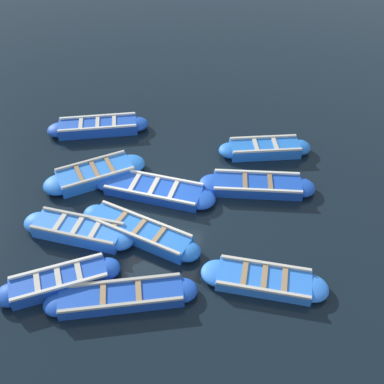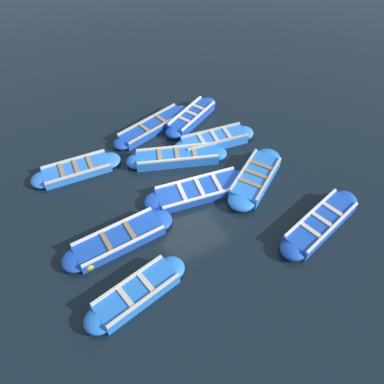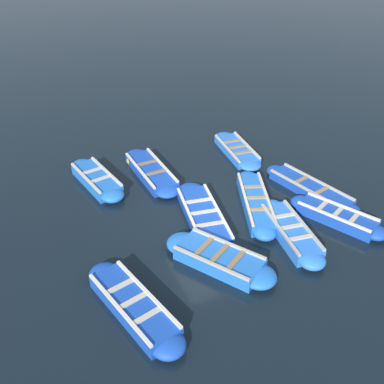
% 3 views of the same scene
% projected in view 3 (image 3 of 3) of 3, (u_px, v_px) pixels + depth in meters
% --- Properties ---
extents(ground_plane, '(120.00, 120.00, 0.00)m').
position_uv_depth(ground_plane, '(212.00, 213.00, 14.51)').
color(ground_plane, black).
extents(boat_drifting, '(1.12, 3.73, 0.40)m').
position_uv_depth(boat_drifting, '(151.00, 172.00, 16.33)').
color(boat_drifting, '#1947B7').
rests_on(boat_drifting, ground).
extents(boat_inner_gap, '(1.52, 4.07, 0.37)m').
position_uv_depth(boat_inner_gap, '(203.00, 216.00, 14.08)').
color(boat_inner_gap, '#1947B7').
rests_on(boat_inner_gap, ground).
extents(boat_centre, '(2.06, 3.15, 0.43)m').
position_uv_depth(boat_centre, '(337.00, 217.00, 14.01)').
color(boat_centre, '#1947B7').
rests_on(boat_centre, ground).
extents(boat_tucked, '(1.11, 3.35, 0.35)m').
position_uv_depth(boat_tucked, '(237.00, 150.00, 17.77)').
color(boat_tucked, blue).
rests_on(boat_tucked, ground).
extents(boat_outer_left, '(1.74, 3.80, 0.45)m').
position_uv_depth(boat_outer_left, '(134.00, 306.00, 10.94)').
color(boat_outer_left, '#1947B7').
rests_on(boat_outer_left, ground).
extents(boat_far_corner, '(2.00, 3.83, 0.45)m').
position_uv_depth(boat_far_corner, '(256.00, 203.00, 14.64)').
color(boat_far_corner, blue).
rests_on(boat_far_corner, ground).
extents(boat_outer_right, '(2.63, 3.36, 0.46)m').
position_uv_depth(boat_outer_right, '(219.00, 259.00, 12.35)').
color(boat_outer_right, blue).
rests_on(boat_outer_right, ground).
extents(boat_mid_row, '(1.44, 3.33, 0.45)m').
position_uv_depth(boat_mid_row, '(97.00, 180.00, 15.84)').
color(boat_mid_row, blue).
rests_on(boat_mid_row, ground).
extents(boat_near_quay, '(1.22, 3.44, 0.45)m').
position_uv_depth(boat_near_quay, '(291.00, 232.00, 13.36)').
color(boat_near_quay, blue).
rests_on(boat_near_quay, ground).
extents(boat_broadside, '(1.68, 3.90, 0.37)m').
position_uv_depth(boat_broadside, '(310.00, 189.00, 15.39)').
color(boat_broadside, '#1947B7').
rests_on(boat_broadside, ground).
extents(buoy_orange_near, '(0.30, 0.30, 0.30)m').
position_uv_depth(buoy_orange_near, '(131.00, 161.00, 17.05)').
color(buoy_orange_near, '#EAB214').
rests_on(buoy_orange_near, ground).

